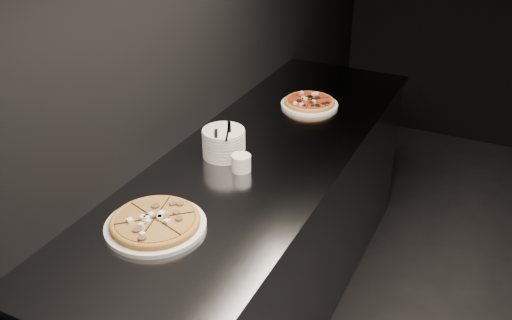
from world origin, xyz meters
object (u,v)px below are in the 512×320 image
at_px(plate_stack, 224,143).
at_px(pizza_tomato, 309,102).
at_px(pizza_mushroom, 155,223).
at_px(cutlery, 223,131).
at_px(counter, 262,236).
at_px(ramekin, 241,162).

bearing_deg(plate_stack, pizza_tomato, 78.45).
relative_size(pizza_mushroom, cutlery, 2.10).
bearing_deg(counter, cutlery, -137.28).
relative_size(plate_stack, cutlery, 0.96).
distance_m(counter, plate_stack, 0.55).
height_order(counter, pizza_mushroom, pizza_mushroom).
distance_m(pizza_mushroom, ramekin, 0.50).
bearing_deg(pizza_mushroom, pizza_tomato, 85.72).
bearing_deg(ramekin, pizza_tomato, 89.34).
bearing_deg(pizza_tomato, cutlery, -100.74).
relative_size(pizza_tomato, ramekin, 4.06).
distance_m(cutlery, ramekin, 0.16).
bearing_deg(pizza_tomato, counter, -90.23).
height_order(plate_stack, ramekin, plate_stack).
bearing_deg(cutlery, counter, 13.00).
height_order(counter, plate_stack, plate_stack).
bearing_deg(plate_stack, counter, 37.58).
height_order(pizza_tomato, plate_stack, plate_stack).
height_order(pizza_mushroom, cutlery, cutlery).
bearing_deg(ramekin, counter, 88.06).
distance_m(pizza_mushroom, pizza_tomato, 1.25).
distance_m(counter, pizza_mushroom, 0.84).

